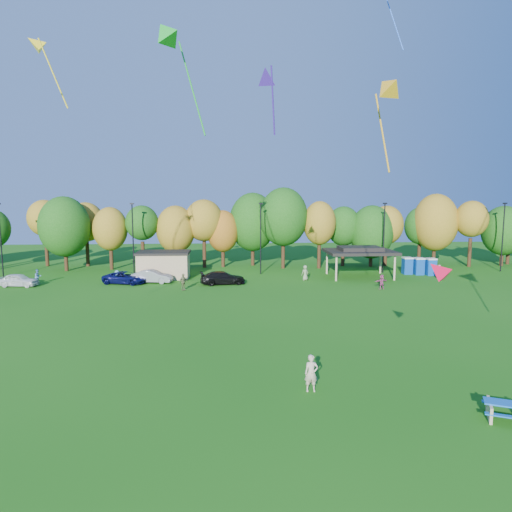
{
  "coord_description": "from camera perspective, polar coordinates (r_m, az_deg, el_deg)",
  "views": [
    {
      "loc": [
        -2.34,
        -17.6,
        9.77
      ],
      "look_at": [
        -0.81,
        6.0,
        6.72
      ],
      "focal_mm": 32.0,
      "sensor_mm": 36.0,
      "label": 1
    }
  ],
  "objects": [
    {
      "name": "ground",
      "position": [
        20.26,
        3.63,
        -21.5
      ],
      "size": [
        160.0,
        160.0,
        0.0
      ],
      "primitive_type": "plane",
      "color": "#19600F",
      "rests_on": "ground"
    },
    {
      "name": "tree_line",
      "position": [
        63.24,
        -2.53,
        3.84
      ],
      "size": [
        93.57,
        10.55,
        11.15
      ],
      "color": "black",
      "rests_on": "ground"
    },
    {
      "name": "lamp_posts",
      "position": [
        57.96,
        0.59,
        2.52
      ],
      "size": [
        64.5,
        0.25,
        9.09
      ],
      "color": "black",
      "rests_on": "ground"
    },
    {
      "name": "utility_building",
      "position": [
        56.71,
        -11.45,
        -1.05
      ],
      "size": [
        6.3,
        4.3,
        3.25
      ],
      "color": "tan",
      "rests_on": "ground"
    },
    {
      "name": "pavilion",
      "position": [
        57.36,
        12.86,
        0.6
      ],
      "size": [
        8.2,
        6.2,
        3.77
      ],
      "color": "tan",
      "rests_on": "ground"
    },
    {
      "name": "porta_potties",
      "position": [
        61.48,
        19.69,
        -1.2
      ],
      "size": [
        3.75,
        2.22,
        2.18
      ],
      "color": "#0B409B",
      "rests_on": "ground"
    },
    {
      "name": "picnic_table",
      "position": [
        23.91,
        28.8,
        -16.52
      ],
      "size": [
        2.29,
        2.14,
        0.79
      ],
      "rotation": [
        0.0,
        0.0,
        -0.43
      ],
      "color": "tan",
      "rests_on": "ground"
    },
    {
      "name": "kite_flyer",
      "position": [
        23.93,
        6.93,
        -14.34
      ],
      "size": [
        0.7,
        0.47,
        1.9
      ],
      "primitive_type": "imported",
      "rotation": [
        0.0,
        0.0,
        -0.02
      ],
      "color": "#C0AB90",
      "rests_on": "ground"
    },
    {
      "name": "car_a",
      "position": [
        56.72,
        -27.56,
        -2.68
      ],
      "size": [
        4.4,
        2.19,
        1.44
      ],
      "primitive_type": "imported",
      "rotation": [
        0.0,
        0.0,
        1.45
      ],
      "color": "white",
      "rests_on": "ground"
    },
    {
      "name": "car_b",
      "position": [
        53.75,
        -12.84,
        -2.51
      ],
      "size": [
        4.72,
        2.21,
        1.5
      ],
      "primitive_type": "imported",
      "rotation": [
        0.0,
        0.0,
        1.43
      ],
      "color": "gray",
      "rests_on": "ground"
    },
    {
      "name": "car_c",
      "position": [
        54.03,
        -16.05,
        -2.62
      ],
      "size": [
        5.39,
        3.5,
        1.38
      ],
      "primitive_type": "imported",
      "rotation": [
        0.0,
        0.0,
        1.31
      ],
      "color": "#0C0F4C",
      "rests_on": "ground"
    },
    {
      "name": "car_d",
      "position": [
        51.71,
        -4.18,
        -2.74
      ],
      "size": [
        5.31,
        2.78,
        1.47
      ],
      "primitive_type": "imported",
      "rotation": [
        0.0,
        0.0,
        1.72
      ],
      "color": "black",
      "rests_on": "ground"
    },
    {
      "name": "far_person_0",
      "position": [
        54.37,
        -16.97,
        -2.51
      ],
      "size": [
        0.87,
        1.13,
        1.54
      ],
      "primitive_type": "imported",
      "rotation": [
        0.0,
        0.0,
        1.91
      ],
      "color": "teal",
      "rests_on": "ground"
    },
    {
      "name": "far_person_1",
      "position": [
        50.64,
        15.43,
        -3.13
      ],
      "size": [
        1.56,
        0.88,
        1.6
      ],
      "primitive_type": "imported",
      "rotation": [
        0.0,
        0.0,
        3.43
      ],
      "color": "#AD4878",
      "rests_on": "ground"
    },
    {
      "name": "far_person_2",
      "position": [
        48.84,
        -9.1,
        -3.23
      ],
      "size": [
        1.06,
        1.03,
        1.78
      ],
      "primitive_type": "imported",
      "rotation": [
        0.0,
        0.0,
        0.75
      ],
      "color": "olive",
      "rests_on": "ground"
    },
    {
      "name": "far_person_3",
      "position": [
        54.3,
        6.16,
        -2.1
      ],
      "size": [
        1.03,
        0.85,
        1.8
      ],
      "primitive_type": "imported",
      "rotation": [
        0.0,
        0.0,
        3.51
      ],
      "color": "gray",
      "rests_on": "ground"
    },
    {
      "name": "far_person_4",
      "position": [
        57.23,
        -25.61,
        -2.36
      ],
      "size": [
        0.99,
        1.04,
        1.7
      ],
      "primitive_type": "imported",
      "rotation": [
        0.0,
        0.0,
        1.0
      ],
      "color": "#4F82AF",
      "rests_on": "ground"
    },
    {
      "name": "far_person_5",
      "position": [
        59.11,
        21.88,
        -1.85
      ],
      "size": [
        0.73,
        0.58,
        1.75
      ],
      "primitive_type": "imported",
      "rotation": [
        0.0,
        0.0,
        3.42
      ],
      "color": "#C45C7C",
      "rests_on": "ground"
    },
    {
      "name": "kite_1",
      "position": [
        39.88,
        -25.89,
        22.73
      ],
      "size": [
        3.23,
        1.76,
        5.43
      ],
      "color": "yellow"
    },
    {
      "name": "kite_5",
      "position": [
        22.28,
        21.75,
        -1.66
      ],
      "size": [
        1.6,
        1.56,
        1.29
      ],
      "color": "red"
    },
    {
      "name": "kite_7",
      "position": [
        30.23,
        1.31,
        21.62
      ],
      "size": [
        1.62,
        2.84,
        4.53
      ],
      "color": "#3B1B95"
    },
    {
      "name": "kite_10",
      "position": [
        33.44,
        -11.23,
        25.65
      ],
      "size": [
        3.96,
        3.67,
        7.59
      ],
      "color": "green"
    },
    {
      "name": "kite_15",
      "position": [
        27.57,
        16.01,
        19.58
      ],
      "size": [
        1.78,
        3.41,
        5.55
      ],
      "color": "gold"
    }
  ]
}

